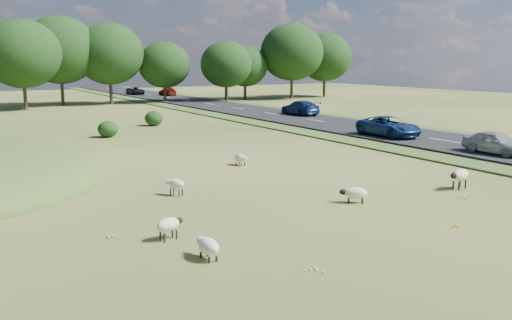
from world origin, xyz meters
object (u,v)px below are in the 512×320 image
Objects in this scene: car_1 at (389,126)px; car_3 at (168,91)px; sheep_5 at (208,246)px; sheep_1 at (169,224)px; car_4 at (300,108)px; sheep_2 at (460,175)px; sheep_0 at (241,158)px; sheep_3 at (355,193)px; sheep_4 at (176,184)px; car_2 at (135,91)px; car_0 at (496,142)px.

car_1 is 1.20× the size of car_3.
car_1 is at bearing -55.22° from sheep_5.
car_4 is at bearing 32.47° from sheep_1.
sheep_2 is 1.17× the size of sheep_5.
sheep_3 is (0.07, -10.12, 0.02)m from sheep_0.
sheep_1 is 0.21× the size of car_1.
sheep_1 is 6.40m from sheep_4.
car_4 reaches higher than car_3.
sheep_3 is 36.82m from car_4.
sheep_2 reaches higher than sheep_0.
car_4 reaches higher than car_1.
sheep_0 is 1.07× the size of sheep_4.
sheep_5 is at bearing -106.42° from car_2.
sheep_0 is at bearing 72.75° from car_3.
sheep_2 is at bearing -96.71° from car_2.
car_0 is 65.93m from car_3.
sheep_5 is 24.49m from car_0.
car_0 is (23.53, 5.45, 0.42)m from sheep_1.
sheep_4 reaches higher than sheep_3.
car_2 is (20.94, 70.49, 0.35)m from sheep_4.
car_0 is (14.93, -5.52, 0.54)m from sheep_0.
car_4 is at bearing -39.65° from sheep_5.
sheep_5 is 78.44m from car_3.
car_4 reaches higher than car_0.
car_3 is (18.73, 60.31, 0.49)m from sheep_0.
car_3 is (18.66, 70.42, 0.47)m from sheep_3.
sheep_5 is at bearing -161.36° from car_0.
sheep_1 is 0.80× the size of sheep_2.
car_4 is at bearing 77.84° from car_1.
sheep_2 is 1.18× the size of sheep_3.
sheep_0 is 67.06m from car_2.
sheep_4 is at bearing -2.80° from sheep_3.
car_0 reaches higher than car_2.
car_3 is at bearing -53.16° from car_2.
sheep_1 is 0.94× the size of sheep_5.
car_0 is at bearing 82.03° from car_4.
sheep_3 is 1.09× the size of sheep_4.
sheep_5 is 28.96m from car_1.
sheep_4 is at bearing -37.10° from sheep_2.
sheep_3 is at bearing -162.80° from car_0.
car_0 is at bearing -163.81° from sheep_2.
car_1 is (8.93, 14.47, 0.33)m from sheep_2.
car_1 is (0.00, 9.49, 0.04)m from car_0.
car_4 reaches higher than sheep_0.
sheep_5 is (-14.27, -2.85, -0.24)m from sheep_2.
sheep_1 is at bearing 5.92° from sheep_5.
sheep_0 is 15.46m from car_1.
sheep_3 is 0.28× the size of car_0.
car_4 is (18.73, 21.62, 0.59)m from sheep_0.
sheep_4 is (-6.08, 5.01, 0.10)m from sheep_3.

